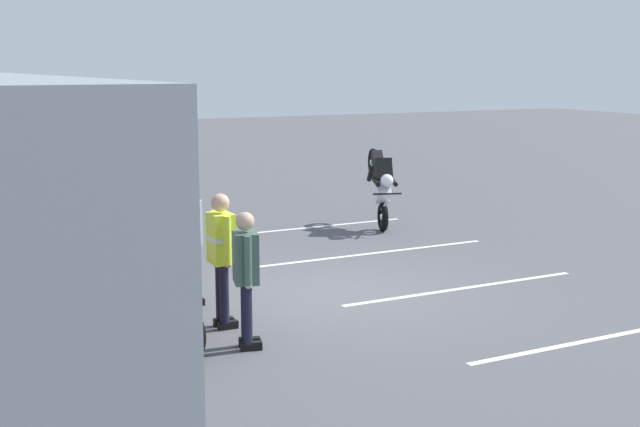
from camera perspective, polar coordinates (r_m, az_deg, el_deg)
The scene contains 10 objects.
ground_plane at distance 12.44m, azimuth 1.40°, elevation -5.48°, with size 80.00×80.00×0.00m, color #4C4C51.
spectator_far_left at distance 9.84m, azimuth -5.14°, elevation -3.82°, with size 0.57×0.38×1.67m.
spectator_left at distance 10.62m, azimuth -6.83°, elevation -2.39°, with size 0.57×0.32×1.77m.
spectator_centre at distance 11.69m, azimuth -9.08°, elevation -1.26°, with size 0.57×0.33×1.78m.
parked_motorcycle_silver at distance 10.33m, azimuth -11.01°, elevation -6.17°, with size 2.03×0.72×0.99m.
stunt_motorcycle at distance 17.09m, azimuth 4.20°, elevation 2.29°, with size 1.94×0.92×1.73m.
bay_line_b at distance 10.89m, azimuth 18.28°, elevation -8.30°, with size 0.14×3.78×0.01m.
bay_line_c at distance 12.84m, azimuth 9.88°, elevation -5.11°, with size 0.14×4.19×0.01m.
bay_line_d at distance 15.02m, azimuth 3.85°, elevation -2.74°, with size 0.15×4.62×0.01m.
bay_line_e at distance 17.34m, azimuth -0.59°, elevation -0.96°, with size 0.15×4.27×0.01m.
Camera 1 is at (-10.60, 5.56, 3.36)m, focal length 46.29 mm.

